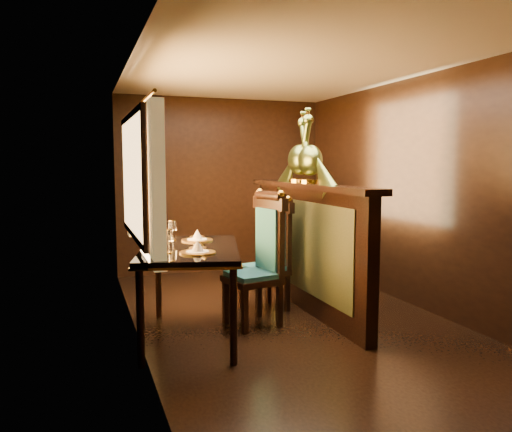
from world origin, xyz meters
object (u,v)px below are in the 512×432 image
at_px(chair_left, 263,254).
at_px(peacock_right, 300,146).
at_px(dining_table, 190,255).
at_px(peacock_left, 310,147).
at_px(chair_right, 273,250).

bearing_deg(chair_left, peacock_right, 27.25).
xyz_separation_m(dining_table, peacock_right, (1.38, 0.69, 1.00)).
xyz_separation_m(chair_left, peacock_left, (0.61, 0.24, 1.06)).
bearing_deg(chair_left, chair_right, 45.99).
relative_size(dining_table, chair_right, 1.28).
height_order(dining_table, chair_right, chair_right).
bearing_deg(chair_left, peacock_left, 9.50).
height_order(dining_table, chair_left, chair_left).
bearing_deg(chair_left, dining_table, -177.45).
xyz_separation_m(chair_left, peacock_right, (0.61, 0.49, 1.07)).
bearing_deg(peacock_left, peacock_right, 90.00).
height_order(chair_left, peacock_left, peacock_left).
relative_size(dining_table, peacock_right, 1.99).
relative_size(chair_left, peacock_right, 1.67).
height_order(chair_right, peacock_right, peacock_right).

